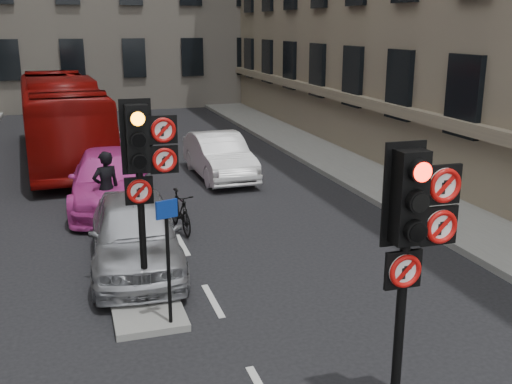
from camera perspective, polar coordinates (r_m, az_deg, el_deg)
pavement_right at (r=19.79m, az=11.64°, el=1.38°), size 3.00×50.00×0.16m
centre_island at (r=10.89m, az=-10.40°, el=-10.69°), size 1.20×2.00×0.12m
signal_near at (r=7.19m, az=14.77°, el=-3.25°), size 0.91×0.40×3.58m
signal_far at (r=10.02m, az=-10.64°, el=3.02°), size 0.91×0.40×3.58m
car_silver at (r=12.47m, az=-11.42°, el=-3.81°), size 2.07×4.56×1.52m
car_white at (r=19.62m, az=-3.53°, el=3.46°), size 1.62×4.37×1.43m
car_pink at (r=16.92m, az=-13.79°, el=1.14°), size 2.43×5.23×1.48m
bus_red at (r=23.16m, az=-18.02°, el=6.65°), size 3.27×11.11×3.06m
motorcycle at (r=14.59m, az=-7.26°, el=-1.81°), size 0.65×1.70×1.00m
motorcyclist at (r=15.29m, az=-14.07°, el=0.34°), size 0.79×0.64×1.87m
info_sign at (r=9.62m, az=-8.41°, el=-5.00°), size 0.36×0.16×2.11m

